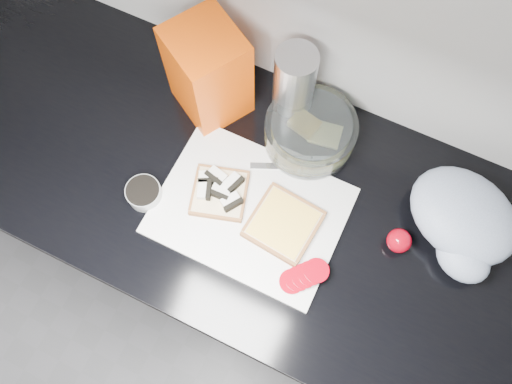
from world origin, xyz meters
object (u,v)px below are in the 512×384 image
cutting_board (250,211)px  glass_bowl (310,133)px  bread_bag (208,73)px  steel_canister (294,87)px

cutting_board → glass_bowl: 0.22m
glass_bowl → bread_bag: bearing=-180.0°
cutting_board → bread_bag: bearing=133.7°
bread_bag → steel_canister: 0.19m
cutting_board → glass_bowl: bearing=77.6°
cutting_board → bread_bag: (-0.20, 0.21, 0.11)m
bread_bag → steel_canister: bearing=47.5°
cutting_board → bread_bag: size_ratio=1.68×
glass_bowl → steel_canister: steel_canister is taller
bread_bag → steel_canister: size_ratio=1.10×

